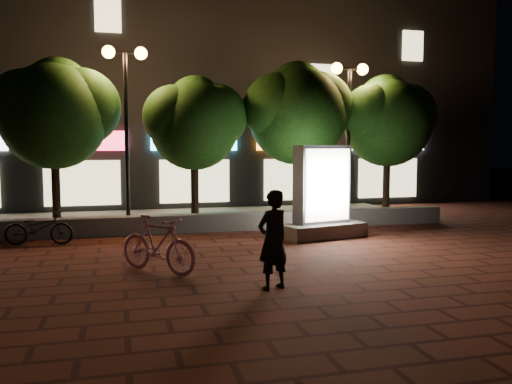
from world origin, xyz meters
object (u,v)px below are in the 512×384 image
object	(u,v)px
tree_mid	(195,120)
ad_kiosk	(321,200)
tree_left	(56,110)
tree_far_right	(388,117)
tree_right	(298,110)
street_lamp_left	(126,90)
street_lamp_right	(349,100)
scooter_pink	(158,244)
scooter_parked	(39,228)
rider	(273,240)

from	to	relation	value
tree_mid	ad_kiosk	size ratio (longest dim) A/B	1.84
tree_left	tree_far_right	size ratio (longest dim) A/B	1.03
tree_right	street_lamp_left	xyz separation A→B (m)	(-5.36, -0.26, 0.46)
tree_left	street_lamp_right	xyz separation A→B (m)	(8.95, -0.26, 0.45)
tree_left	tree_right	distance (m)	7.30
scooter_pink	tree_mid	bearing A→B (deg)	32.49
street_lamp_right	scooter_parked	bearing A→B (deg)	-166.49
street_lamp_left	tree_right	bearing A→B (deg)	2.81
scooter_pink	rider	bearing A→B (deg)	-85.22
scooter_parked	street_lamp_right	bearing A→B (deg)	-68.30
tree_mid	tree_far_right	bearing A→B (deg)	0.00
tree_far_right	ad_kiosk	xyz separation A→B (m)	(-3.62, -3.12, -2.39)
tree_mid	tree_right	size ratio (longest dim) A/B	0.89
scooter_parked	street_lamp_left	bearing A→B (deg)	-36.21
tree_right	tree_far_right	bearing A→B (deg)	-0.00
rider	tree_mid	bearing A→B (deg)	-112.72
tree_far_right	scooter_parked	bearing A→B (deg)	-167.05
tree_mid	scooter_parked	size ratio (longest dim) A/B	2.78
street_lamp_left	ad_kiosk	world-z (taller)	street_lamp_left
rider	tree_far_right	bearing A→B (deg)	-153.51
rider	tree_left	bearing A→B (deg)	-85.59
tree_mid	street_lamp_right	distance (m)	5.00
tree_right	street_lamp_right	size ratio (longest dim) A/B	1.02
tree_right	scooter_pink	size ratio (longest dim) A/B	2.77
tree_mid	scooter_pink	xyz separation A→B (m)	(-1.60, -6.05, -2.67)
street_lamp_left	rider	xyz separation A→B (m)	(2.24, -7.43, -3.19)
street_lamp_left	scooter_parked	size ratio (longest dim) A/B	3.20
tree_right	street_lamp_left	distance (m)	5.38
tree_far_right	scooter_parked	world-z (taller)	tree_far_right
tree_left	scooter_pink	world-z (taller)	tree_left
tree_right	scooter_parked	xyz separation A→B (m)	(-7.51, -2.46, -3.14)
street_lamp_right	rider	world-z (taller)	street_lamp_right
tree_far_right	tree_right	bearing A→B (deg)	180.00
tree_left	tree_mid	bearing A→B (deg)	-0.00
rider	tree_right	bearing A→B (deg)	-136.19
street_lamp_left	ad_kiosk	xyz separation A→B (m)	(4.93, -2.86, -3.05)
scooter_pink	rider	world-z (taller)	rider
tree_right	street_lamp_right	distance (m)	1.70
ad_kiosk	scooter_pink	bearing A→B (deg)	-146.91
ad_kiosk	tree_far_right	bearing A→B (deg)	40.80
tree_right	rider	xyz separation A→B (m)	(-3.12, -7.69, -2.72)
tree_left	scooter_parked	size ratio (longest dim) A/B	3.02
tree_mid	rider	distance (m)	8.05
scooter_pink	rider	distance (m)	2.45
tree_mid	street_lamp_right	size ratio (longest dim) A/B	0.90
tree_left	tree_mid	world-z (taller)	tree_left
tree_mid	tree_right	xyz separation A→B (m)	(3.31, 0.00, 0.35)
tree_left	ad_kiosk	xyz separation A→B (m)	(6.88, -3.12, -2.46)
scooter_parked	tree_mid	bearing A→B (deg)	-51.45
tree_left	tree_mid	distance (m)	4.00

